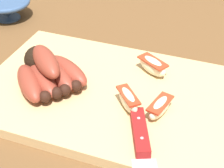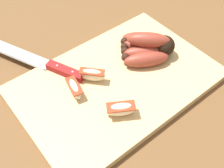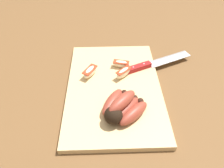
{
  "view_description": "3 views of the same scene",
  "coord_description": "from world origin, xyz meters",
  "px_view_note": "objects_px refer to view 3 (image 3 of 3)",
  "views": [
    {
      "loc": [
        -0.21,
        0.5,
        0.44
      ],
      "look_at": [
        -0.02,
        -0.0,
        0.04
      ],
      "focal_mm": 59.65,
      "sensor_mm": 36.0,
      "label": 1
    },
    {
      "loc": [
        -0.3,
        -0.34,
        0.52
      ],
      "look_at": [
        -0.04,
        -0.02,
        0.04
      ],
      "focal_mm": 44.48,
      "sensor_mm": 36.0,
      "label": 2
    },
    {
      "loc": [
        0.52,
        -0.03,
        0.54
      ],
      "look_at": [
        -0.01,
        -0.01,
        0.03
      ],
      "focal_mm": 35.08,
      "sensor_mm": 36.0,
      "label": 3
    }
  ],
  "objects_px": {
    "apple_wedge_near": "(124,73)",
    "apple_wedge_middle": "(90,72)",
    "apple_wedge_far": "(121,64)",
    "banana_bunch": "(122,107)",
    "chefs_knife": "(150,64)"
  },
  "relations": [
    {
      "from": "chefs_knife",
      "to": "apple_wedge_middle",
      "type": "bearing_deg",
      "value": -77.62
    },
    {
      "from": "apple_wedge_near",
      "to": "apple_wedge_middle",
      "type": "height_order",
      "value": "apple_wedge_near"
    },
    {
      "from": "apple_wedge_middle",
      "to": "banana_bunch",
      "type": "bearing_deg",
      "value": 30.04
    },
    {
      "from": "chefs_knife",
      "to": "apple_wedge_near",
      "type": "distance_m",
      "value": 0.12
    },
    {
      "from": "banana_bunch",
      "to": "apple_wedge_near",
      "type": "xyz_separation_m",
      "value": [
        -0.16,
        0.02,
        -0.01
      ]
    },
    {
      "from": "apple_wedge_middle",
      "to": "apple_wedge_far",
      "type": "distance_m",
      "value": 0.12
    },
    {
      "from": "banana_bunch",
      "to": "apple_wedge_far",
      "type": "bearing_deg",
      "value": 176.72
    },
    {
      "from": "apple_wedge_middle",
      "to": "apple_wedge_far",
      "type": "relative_size",
      "value": 1.06
    },
    {
      "from": "apple_wedge_near",
      "to": "chefs_knife",
      "type": "bearing_deg",
      "value": 119.88
    },
    {
      "from": "apple_wedge_far",
      "to": "apple_wedge_middle",
      "type": "bearing_deg",
      "value": -68.77
    },
    {
      "from": "apple_wedge_middle",
      "to": "apple_wedge_far",
      "type": "height_order",
      "value": "apple_wedge_middle"
    },
    {
      "from": "banana_bunch",
      "to": "apple_wedge_near",
      "type": "bearing_deg",
      "value": 173.97
    },
    {
      "from": "apple_wedge_near",
      "to": "apple_wedge_far",
      "type": "distance_m",
      "value": 0.05
    },
    {
      "from": "apple_wedge_middle",
      "to": "chefs_knife",
      "type": "bearing_deg",
      "value": 102.38
    },
    {
      "from": "apple_wedge_near",
      "to": "apple_wedge_middle",
      "type": "distance_m",
      "value": 0.12
    }
  ]
}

